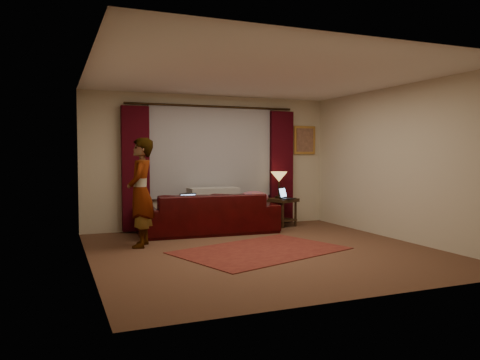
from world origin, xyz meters
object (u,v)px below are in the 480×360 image
Objects in this scene: end_table at (282,212)px; person at (141,192)px; sofa at (208,205)px; laptop_sofa at (191,201)px; laptop_table at (288,193)px; tiffany_lamp at (279,185)px.

person is (-3.01, -1.04, 0.57)m from end_table.
person is (-1.36, -0.83, 0.34)m from sofa.
person reaches higher than end_table.
laptop_sofa is 1.23m from person.
laptop_table is 3.18m from person.
laptop_sofa is at bearing 26.57° from sofa.
person is (-3.05, -0.89, 0.18)m from laptop_table.
person reaches higher than laptop_sofa.
sofa is 1.63m from person.
laptop_sofa is 0.20× the size of person.
sofa is 4.51× the size of end_table.
sofa reaches higher than laptop_table.
person is at bearing -159.36° from tiffany_lamp.
sofa is 1.66m from tiffany_lamp.
tiffany_lamp is at bearing -166.97° from sofa.
person is at bearing 157.03° from laptop_table.
laptop_sofa is 0.61× the size of end_table.
laptop_sofa is 2.06m from laptop_table.
tiffany_lamp reaches higher than laptop_sofa.
laptop_table is at bearing -1.56° from laptop_sofa.
end_table is (2.01, 0.37, -0.34)m from laptop_sofa.
tiffany_lamp reaches higher than end_table.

